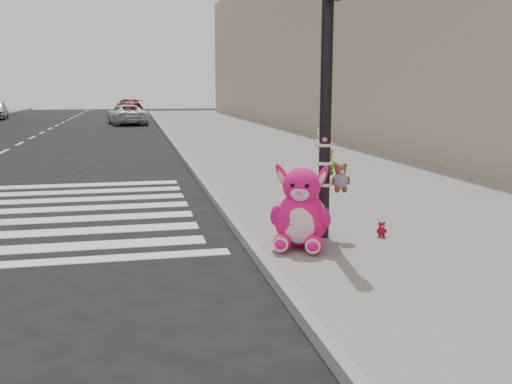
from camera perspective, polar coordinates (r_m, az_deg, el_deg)
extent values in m
plane|color=black|center=(6.05, -11.82, -11.26)|extent=(120.00, 120.00, 0.00)
cube|color=slate|center=(16.55, 5.44, 2.84)|extent=(7.00, 80.00, 0.14)
cube|color=gray|center=(15.85, -6.55, 2.49)|extent=(0.12, 80.00, 0.15)
cube|color=tan|center=(27.83, 10.41, 15.89)|extent=(5.00, 60.00, 10.00)
cylinder|color=black|center=(7.87, 7.02, 9.78)|extent=(0.16, 0.16, 4.00)
cylinder|color=white|center=(7.98, 6.82, 0.76)|extent=(0.22, 0.22, 0.04)
cylinder|color=white|center=(7.93, 6.87, 2.90)|extent=(0.22, 0.22, 0.04)
cylinder|color=white|center=(7.91, 6.90, 4.70)|extent=(0.22, 0.22, 0.04)
ellipsoid|color=#F31478|center=(7.32, 2.64, -5.24)|extent=(0.37, 0.44, 0.20)
ellipsoid|color=#F31478|center=(7.27, 5.81, -5.39)|extent=(0.37, 0.44, 0.20)
ellipsoid|color=#F31478|center=(7.53, 4.55, -2.80)|extent=(0.90, 0.85, 0.72)
ellipsoid|color=#F9BFD1|center=(7.29, 4.31, -3.40)|extent=(0.42, 0.29, 0.47)
sphere|color=#F31478|center=(7.44, 4.60, 0.58)|extent=(0.65, 0.65, 0.49)
ellipsoid|color=#F31478|center=(7.48, 2.92, 1.18)|extent=(0.35, 0.23, 0.49)
ellipsoid|color=#F31478|center=(7.43, 6.35, 1.06)|extent=(0.35, 0.23, 0.49)
imported|color=silver|center=(36.79, -12.76, 7.56)|extent=(2.71, 4.69, 1.23)
imported|color=maroon|center=(49.10, -12.62, 8.27)|extent=(2.57, 4.97, 1.38)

